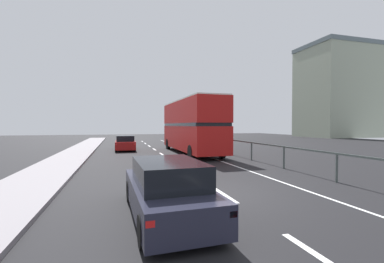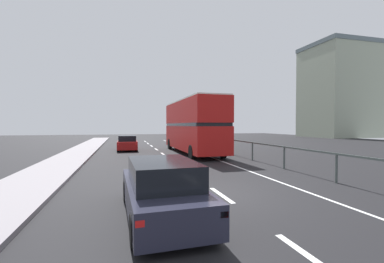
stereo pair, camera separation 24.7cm
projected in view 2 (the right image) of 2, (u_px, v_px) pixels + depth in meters
ground_plane at (219, 195)px, 8.92m from camera, size 74.70×120.00×0.10m
lane_paint_markings at (199, 159)px, 17.85m from camera, size 3.20×46.00×0.01m
bridge_side_railing at (241, 144)px, 18.93m from camera, size 0.10×42.00×1.23m
distant_building_block at (343, 91)px, 51.51m from camera, size 14.29×10.54×18.19m
double_decker_bus_red at (193, 125)px, 21.73m from camera, size 2.69×10.93×4.42m
hatchback_car_near at (162, 189)px, 6.67m from camera, size 1.90×4.63×1.47m
sedan_car_ahead at (127, 143)px, 24.23m from camera, size 1.87×4.13×1.39m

